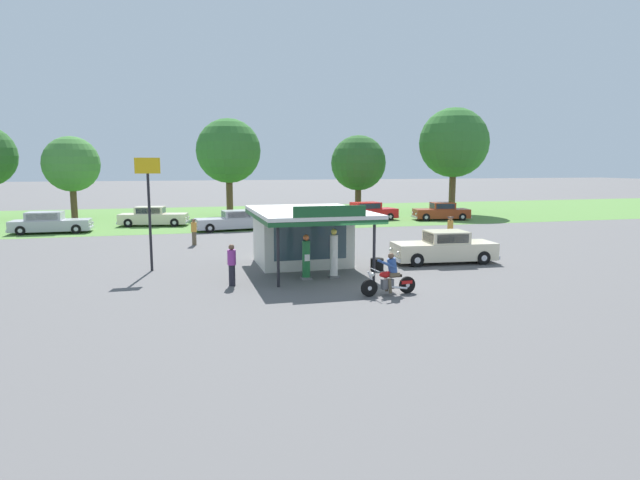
% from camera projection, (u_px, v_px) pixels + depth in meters
% --- Properties ---
extents(ground_plane, '(300.00, 300.00, 0.00)m').
position_uv_depth(ground_plane, '(367.00, 282.00, 21.90)').
color(ground_plane, '#5B5959').
extents(grass_verge_strip, '(120.00, 24.00, 0.01)m').
position_uv_depth(grass_verge_strip, '(259.00, 215.00, 50.59)').
color(grass_verge_strip, '#56843D').
rests_on(grass_verge_strip, ground).
extents(service_station_kiosk, '(4.92, 7.00, 3.21)m').
position_uv_depth(service_station_kiosk, '(303.00, 232.00, 25.27)').
color(service_station_kiosk, silver).
rests_on(service_station_kiosk, ground).
extents(gas_pump_nearside, '(0.44, 0.44, 1.91)m').
position_uv_depth(gas_pump_nearside, '(306.00, 259.00, 22.27)').
color(gas_pump_nearside, slate).
rests_on(gas_pump_nearside, ground).
extents(gas_pump_offside, '(0.44, 0.44, 2.11)m').
position_uv_depth(gas_pump_offside, '(334.00, 255.00, 22.57)').
color(gas_pump_offside, slate).
rests_on(gas_pump_offside, ground).
extents(motorcycle_with_rider, '(2.20, 0.70, 1.58)m').
position_uv_depth(motorcycle_with_rider, '(390.00, 278.00, 19.61)').
color(motorcycle_with_rider, black).
rests_on(motorcycle_with_rider, ground).
extents(featured_classic_sedan, '(5.31, 2.21, 1.57)m').
position_uv_depth(featured_classic_sedan, '(444.00, 248.00, 26.12)').
color(featured_classic_sedan, beige).
rests_on(featured_classic_sedan, ground).
extents(parked_car_back_row_centre_right, '(5.14, 2.54, 1.54)m').
position_uv_depth(parked_car_back_row_centre_right, '(441.00, 212.00, 46.45)').
color(parked_car_back_row_centre_right, '#993819').
rests_on(parked_car_back_row_centre_right, ground).
extents(parked_car_back_row_far_left, '(5.72, 2.64, 1.48)m').
position_uv_depth(parked_car_back_row_far_left, '(301.00, 215.00, 43.83)').
color(parked_car_back_row_far_left, '#993819').
rests_on(parked_car_back_row_far_left, ground).
extents(parked_car_back_row_centre, '(5.57, 2.64, 1.53)m').
position_uv_depth(parked_car_back_row_centre, '(153.00, 217.00, 41.93)').
color(parked_car_back_row_centre, beige).
rests_on(parked_car_back_row_centre, ground).
extents(parked_car_back_row_far_right, '(5.42, 2.02, 1.52)m').
position_uv_depth(parked_car_back_row_far_right, '(50.00, 223.00, 37.49)').
color(parked_car_back_row_far_right, '#B7B7BC').
rests_on(parked_car_back_row_far_right, ground).
extents(parked_car_second_row_spare, '(5.60, 2.52, 1.58)m').
position_uv_depth(parked_car_second_row_spare, '(367.00, 212.00, 46.03)').
color(parked_car_second_row_spare, red).
rests_on(parked_car_second_row_spare, ground).
extents(parked_car_back_row_right, '(5.58, 2.50, 1.46)m').
position_uv_depth(parked_car_back_row_right, '(232.00, 221.00, 39.13)').
color(parked_car_back_row_right, '#B7B7BC').
rests_on(parked_car_back_row_right, ground).
extents(bystander_leaning_by_kiosk, '(0.35, 0.35, 1.59)m').
position_uv_depth(bystander_leaning_by_kiosk, '(194.00, 231.00, 31.80)').
color(bystander_leaning_by_kiosk, brown).
rests_on(bystander_leaning_by_kiosk, ground).
extents(bystander_chatting_near_pumps, '(0.34, 0.34, 1.57)m').
position_uv_depth(bystander_chatting_near_pumps, '(328.00, 234.00, 30.89)').
color(bystander_chatting_near_pumps, black).
rests_on(bystander_chatting_near_pumps, ground).
extents(bystander_standing_back_lot, '(0.34, 0.34, 1.68)m').
position_uv_depth(bystander_standing_back_lot, '(232.00, 264.00, 21.08)').
color(bystander_standing_back_lot, black).
rests_on(bystander_standing_back_lot, ground).
extents(bystander_admiring_sedan, '(0.39, 0.39, 1.77)m').
position_uv_depth(bystander_admiring_sedan, '(450.00, 230.00, 31.36)').
color(bystander_admiring_sedan, black).
rests_on(bystander_admiring_sedan, ground).
extents(tree_oak_far_left, '(6.77, 6.77, 10.35)m').
position_uv_depth(tree_oak_far_left, '(454.00, 143.00, 51.80)').
color(tree_oak_far_left, brown).
rests_on(tree_oak_far_left, ground).
extents(tree_oak_distant_spare, '(6.02, 6.02, 9.12)m').
position_uv_depth(tree_oak_distant_spare, '(229.00, 151.00, 49.62)').
color(tree_oak_distant_spare, brown).
rests_on(tree_oak_distant_spare, ground).
extents(tree_oak_centre, '(4.84, 4.84, 7.29)m').
position_uv_depth(tree_oak_centre, '(72.00, 166.00, 46.52)').
color(tree_oak_centre, brown).
rests_on(tree_oak_centre, ground).
extents(tree_oak_left, '(5.49, 5.49, 7.74)m').
position_uv_depth(tree_oak_left, '(359.00, 164.00, 52.97)').
color(tree_oak_left, brown).
rests_on(tree_oak_left, ground).
extents(roadside_pole_sign, '(1.10, 0.12, 5.11)m').
position_uv_depth(roadside_pole_sign, '(149.00, 195.00, 23.71)').
color(roadside_pole_sign, black).
rests_on(roadside_pole_sign, ground).
extents(spare_tire_stack, '(0.60, 0.60, 0.54)m').
position_uv_depth(spare_tire_stack, '(377.00, 264.00, 24.29)').
color(spare_tire_stack, black).
rests_on(spare_tire_stack, ground).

